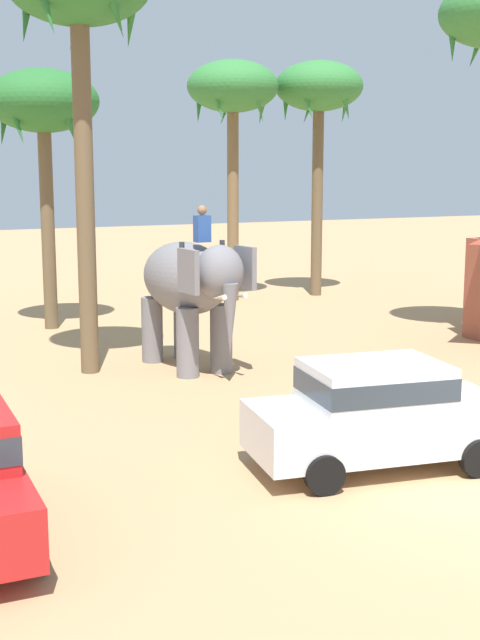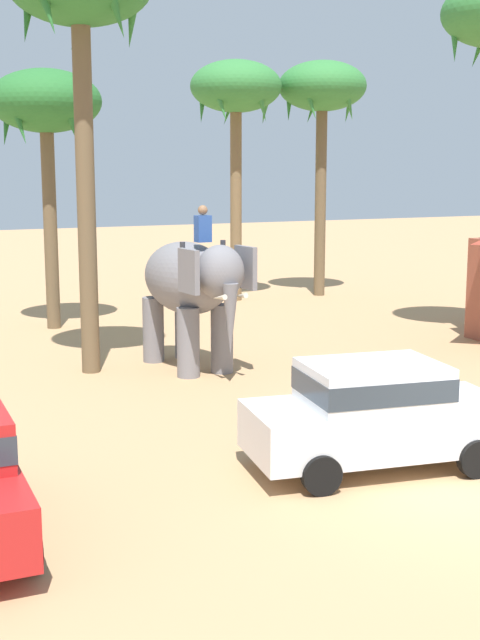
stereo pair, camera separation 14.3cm
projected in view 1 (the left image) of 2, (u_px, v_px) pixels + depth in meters
The scene contains 5 objects.
car_sedan_foreground at pixel (377, 411), 13.45m from camera, with size 4.33×2.40×1.70m.
elephant_with_mahout at pixel (190, 286), 20.01m from camera, with size 1.85×3.93×3.88m.
palm_tree_behind_elephant at pixel (233, 94), 29.87m from camera, with size 3.20×3.20×8.44m.
palm_tree_left_of_road at pixel (43, 108), 24.47m from camera, with size 3.20×3.20×7.51m.
palm_tree_far_back at pixel (319, 94), 31.09m from camera, with size 3.20×3.20×8.56m.
Camera 1 is at (-8.76, -8.77, 4.66)m, focal length 48.12 mm.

